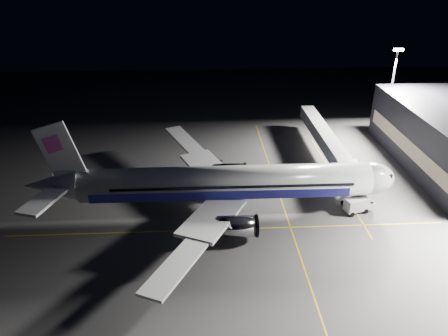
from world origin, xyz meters
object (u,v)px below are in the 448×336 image
service_truck (359,204)px  floodlight_mast_north (392,85)px  airliner (220,183)px  safety_cone_a (204,195)px  safety_cone_c (257,195)px  safety_cone_b (214,172)px  baggage_tug (216,163)px  jet_bridge (327,141)px

service_truck → floodlight_mast_north: bearing=44.5°
airliner → safety_cone_a: 7.14m
floodlight_mast_north → safety_cone_c: bearing=-140.6°
safety_cone_b → baggage_tug: bearing=80.5°
airliner → floodlight_mast_north: (41.08, 31.99, 7.21)m
service_truck → baggage_tug: 29.87m
safety_cone_a → service_truck: bearing=-13.7°
jet_bridge → safety_cone_a: size_ratio=58.63×
safety_cone_b → airliner: bearing=-87.8°
service_truck → baggage_tug: (-23.56, 18.35, -0.53)m
baggage_tug → jet_bridge: bearing=18.2°
airliner → baggage_tug: (-0.11, 16.50, -4.29)m
floodlight_mast_north → safety_cone_a: size_ratio=35.28×
airliner → safety_cone_a: size_ratio=104.78×
jet_bridge → baggage_tug: jet_bridge is taller
jet_bridge → safety_cone_c: 21.79m
baggage_tug → safety_cone_b: 2.61m
service_truck → safety_cone_a: service_truck is taller
baggage_tug → safety_cone_c: bearing=-46.1°
safety_cone_a → safety_cone_b: size_ratio=1.09×
airliner → safety_cone_b: size_ratio=114.40×
jet_bridge → floodlight_mast_north: size_ratio=1.66×
airliner → safety_cone_c: airliner is taller
jet_bridge → safety_cone_c: jet_bridge is taller
airliner → safety_cone_a: airliner is taller
airliner → service_truck: bearing=-4.5°
baggage_tug → safety_cone_c: 14.38m
safety_cone_b → safety_cone_c: safety_cone_c is taller
floodlight_mast_north → safety_cone_a: bearing=-147.8°
safety_cone_a → safety_cone_b: bearing=77.6°
safety_cone_b → safety_cone_a: bearing=-102.4°
airliner → service_truck: (23.45, -1.85, -3.75)m
floodlight_mast_north → service_truck: 39.69m
airliner → baggage_tug: size_ratio=20.18×
jet_bridge → safety_cone_b: size_ratio=64.01×
jet_bridge → floodlight_mast_north: (18.00, 13.93, 7.79)m
floodlight_mast_north → service_truck: size_ratio=3.75×
safety_cone_a → jet_bridge: bearing=27.8°
airliner → jet_bridge: bearing=38.0°
floodlight_mast_north → safety_cone_a: floodlight_mast_north is taller
airliner → safety_cone_c: size_ratio=96.56×
jet_bridge → safety_cone_b: 24.33m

